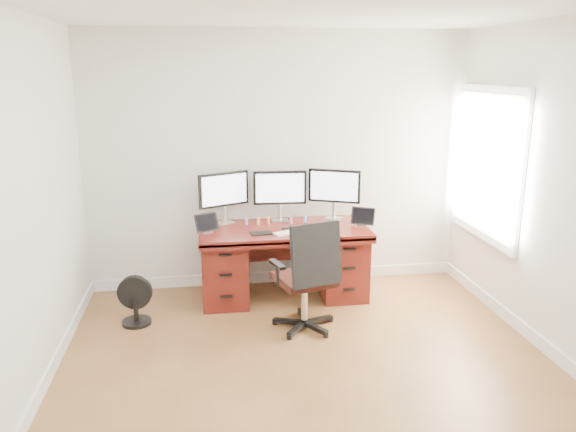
{
  "coord_description": "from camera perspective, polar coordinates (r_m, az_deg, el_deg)",
  "views": [
    {
      "loc": [
        -0.76,
        -3.58,
        2.31
      ],
      "look_at": [
        0.0,
        1.5,
        0.95
      ],
      "focal_mm": 35.0,
      "sensor_mm": 36.0,
      "label": 1
    }
  ],
  "objects": [
    {
      "name": "drawing_tablet",
      "position": [
        5.46,
        -2.74,
        -1.74
      ],
      "size": [
        0.22,
        0.16,
        0.01
      ],
      "primitive_type": "cube",
      "rotation": [
        0.0,
        0.0,
        0.17
      ],
      "color": "black",
      "rests_on": "desk"
    },
    {
      "name": "figurine_purple",
      "position": [
        5.75,
        -4.26,
        -0.49
      ],
      "size": [
        0.03,
        0.03,
        0.08
      ],
      "color": "#A871CF",
      "rests_on": "desk"
    },
    {
      "name": "floor_fan",
      "position": [
        5.42,
        -15.26,
        -8.36
      ],
      "size": [
        0.32,
        0.27,
        0.46
      ],
      "rotation": [
        0.0,
        0.0,
        -0.15
      ],
      "color": "black",
      "rests_on": "ground"
    },
    {
      "name": "figurine_yellow",
      "position": [
        5.76,
        -3.04,
        -0.44
      ],
      "size": [
        0.03,
        0.03,
        0.08
      ],
      "color": "tan",
      "rests_on": "desk"
    },
    {
      "name": "office_chair",
      "position": [
        5.08,
        1.93,
        -7.96
      ],
      "size": [
        0.68,
        0.68,
        1.04
      ],
      "rotation": [
        0.0,
        0.0,
        0.28
      ],
      "color": "black",
      "rests_on": "ground"
    },
    {
      "name": "tablet_left",
      "position": [
        5.53,
        -8.25,
        -0.79
      ],
      "size": [
        0.24,
        0.17,
        0.19
      ],
      "rotation": [
        0.0,
        0.0,
        0.48
      ],
      "color": "silver",
      "rests_on": "desk"
    },
    {
      "name": "figurine_blue",
      "position": [
        5.82,
        1.73,
        -0.25
      ],
      "size": [
        0.03,
        0.03,
        0.08
      ],
      "color": "#58A5EE",
      "rests_on": "desk"
    },
    {
      "name": "monitor_right",
      "position": [
        5.93,
        4.73,
        2.87
      ],
      "size": [
        0.52,
        0.26,
        0.53
      ],
      "rotation": [
        0.0,
        0.0,
        -0.42
      ],
      "color": "silver",
      "rests_on": "desk"
    },
    {
      "name": "tablet_right",
      "position": [
        5.75,
        7.63,
        -0.17
      ],
      "size": [
        0.24,
        0.18,
        0.19
      ],
      "rotation": [
        0.0,
        0.0,
        -0.51
      ],
      "color": "silver",
      "rests_on": "desk"
    },
    {
      "name": "keyboard",
      "position": [
        5.45,
        -0.13,
        -1.71
      ],
      "size": [
        0.28,
        0.21,
        0.01
      ],
      "primitive_type": "cube",
      "rotation": [
        0.0,
        0.0,
        0.43
      ],
      "color": "white",
      "rests_on": "desk"
    },
    {
      "name": "desk",
      "position": [
        5.79,
        -0.49,
        -4.42
      ],
      "size": [
        1.7,
        0.8,
        0.75
      ],
      "color": "#531510",
      "rests_on": "ground"
    },
    {
      "name": "monitor_left",
      "position": [
        5.78,
        -6.54,
        2.51
      ],
      "size": [
        0.51,
        0.26,
        0.53
      ],
      "rotation": [
        0.0,
        0.0,
        0.43
      ],
      "color": "silver",
      "rests_on": "desk"
    },
    {
      "name": "phone",
      "position": [
        5.63,
        0.02,
        -1.19
      ],
      "size": [
        0.14,
        0.07,
        0.01
      ],
      "primitive_type": "cube",
      "rotation": [
        0.0,
        0.0,
        -0.03
      ],
      "color": "black",
      "rests_on": "desk"
    },
    {
      "name": "trackpad",
      "position": [
        5.52,
        2.68,
        -1.54
      ],
      "size": [
        0.15,
        0.15,
        0.01
      ],
      "primitive_type": "cube",
      "rotation": [
        0.0,
        0.0,
        0.19
      ],
      "color": "silver",
      "rests_on": "desk"
    },
    {
      "name": "monitor_center",
      "position": [
        5.83,
        -0.83,
        2.71
      ],
      "size": [
        0.55,
        0.15,
        0.53
      ],
      "rotation": [
        0.0,
        0.0,
        -0.05
      ],
      "color": "silver",
      "rests_on": "desk"
    },
    {
      "name": "figurine_orange",
      "position": [
        5.77,
        -2.04,
        -0.4
      ],
      "size": [
        0.03,
        0.03,
        0.08
      ],
      "color": "orange",
      "rests_on": "desk"
    },
    {
      "name": "back_wall",
      "position": [
        5.96,
        -1.08,
        5.56
      ],
      "size": [
        4.0,
        0.1,
        2.7
      ],
      "primitive_type": "cube",
      "color": "silver",
      "rests_on": "ground"
    },
    {
      "name": "ground",
      "position": [
        4.33,
        3.09,
        -17.46
      ],
      "size": [
        4.5,
        4.5,
        0.0
      ],
      "primitive_type": "plane",
      "color": "brown",
      "rests_on": "ground"
    },
    {
      "name": "figurine_pink",
      "position": [
        5.8,
        0.3,
        -0.31
      ],
      "size": [
        0.03,
        0.03,
        0.08
      ],
      "color": "#DC63B5",
      "rests_on": "desk"
    }
  ]
}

